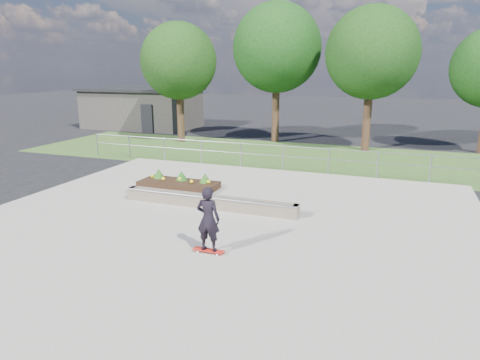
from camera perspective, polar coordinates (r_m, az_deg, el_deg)
name	(u,v)px	position (r m, az deg, el deg)	size (l,w,h in m)	color
ground	(215,229)	(12.37, -3.32, -6.51)	(120.00, 120.00, 0.00)	black
grass_verge	(300,156)	(22.49, 8.02, 3.12)	(30.00, 8.00, 0.02)	#325221
concrete_slab	(215,228)	(12.36, -3.32, -6.38)	(15.00, 15.00, 0.06)	gray
fence	(283,155)	(19.00, 5.77, 3.40)	(20.06, 0.06, 1.20)	gray
building	(142,108)	(34.24, -12.90, 9.39)	(8.40, 5.40, 3.00)	#302D2B
tree_far_left	(179,61)	(26.74, -8.17, 15.39)	(4.55, 4.55, 7.15)	#321F14
tree_mid_left	(277,48)	(26.56, 4.94, 17.11)	(5.25, 5.25, 8.25)	#301E13
tree_mid_right	(372,53)	(24.61, 17.18, 15.86)	(4.90, 4.90, 7.70)	#331E14
grind_ledge	(208,201)	(13.97, -4.27, -2.87)	(6.00, 0.44, 0.43)	brown
planter_bed	(179,183)	(16.40, -8.11, -0.38)	(3.00, 1.20, 0.61)	black
skateboarder	(208,219)	(10.38, -4.26, -5.25)	(0.80, 0.40, 1.69)	white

